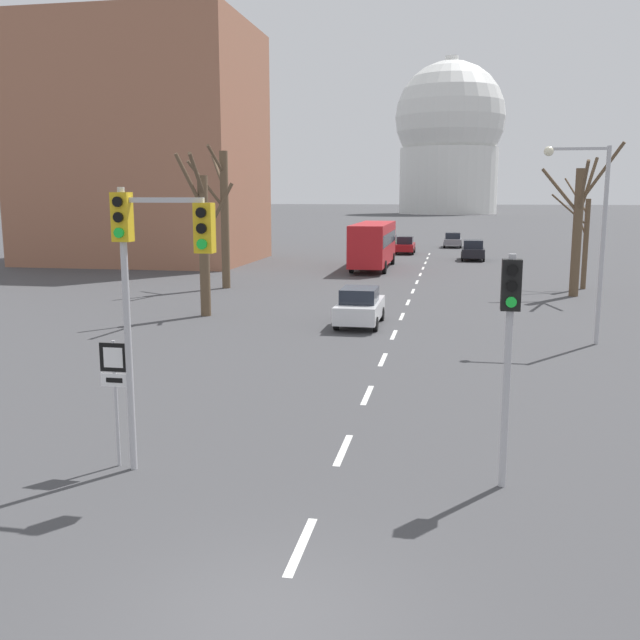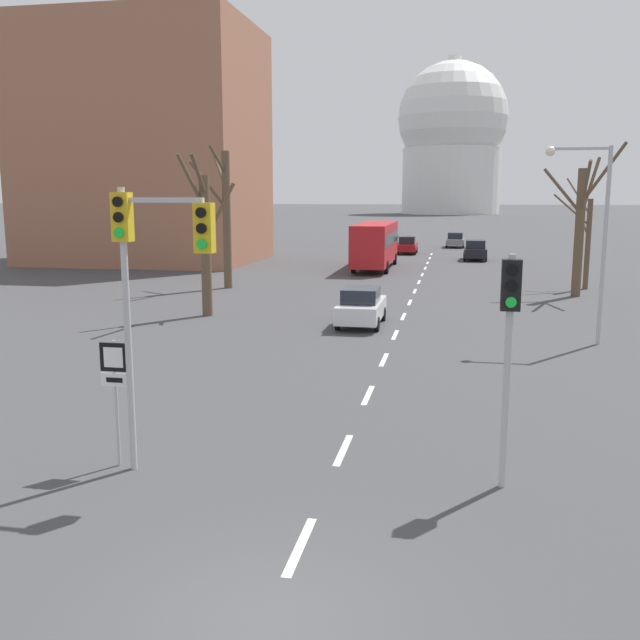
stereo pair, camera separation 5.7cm
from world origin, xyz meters
The scene contains 31 objects.
ground_plane centered at (0.00, 0.00, 0.00)m, with size 800.00×800.00×0.00m, color #424244.
lane_stripe_0 centered at (0.00, 2.08, 0.00)m, with size 0.16×2.00×0.01m, color silver.
lane_stripe_1 centered at (0.00, 6.58, 0.00)m, with size 0.16×2.00×0.01m, color silver.
lane_stripe_2 centered at (0.00, 11.08, 0.00)m, with size 0.16×2.00×0.01m, color silver.
lane_stripe_3 centered at (0.00, 15.58, 0.00)m, with size 0.16×2.00×0.01m, color silver.
lane_stripe_4 centered at (0.00, 20.08, 0.00)m, with size 0.16×2.00×0.01m, color silver.
lane_stripe_5 centered at (0.00, 24.58, 0.00)m, with size 0.16×2.00×0.01m, color silver.
lane_stripe_6 centered at (0.00, 29.08, 0.00)m, with size 0.16×2.00×0.01m, color silver.
lane_stripe_7 centered at (0.00, 33.58, 0.00)m, with size 0.16×2.00×0.01m, color silver.
lane_stripe_8 centered at (0.00, 38.08, 0.00)m, with size 0.16×2.00×0.01m, color silver.
lane_stripe_9 centered at (0.00, 42.58, 0.00)m, with size 0.16×2.00×0.01m, color silver.
lane_stripe_10 centered at (0.00, 47.08, 0.00)m, with size 0.16×2.00×0.01m, color silver.
lane_stripe_11 centered at (0.00, 51.58, 0.00)m, with size 0.16×2.00×0.01m, color silver.
lane_stripe_12 centered at (0.00, 56.08, 0.00)m, with size 0.16×2.00×0.01m, color silver.
lane_stripe_13 centered at (0.00, 60.58, 0.00)m, with size 0.16×2.00×0.01m, color silver.
traffic_signal_near_left centered at (-3.56, 4.67, 4.39)m, with size 2.05×0.34×5.79m.
traffic_signal_near_right centered at (3.37, 5.17, 3.19)m, with size 0.36×0.34×4.56m.
route_sign_post centered at (-4.51, 4.78, 1.85)m, with size 0.60×0.08×2.70m.
street_lamp_right centered at (7.29, 19.69, 4.63)m, with size 2.38×0.36×7.40m.
sedan_near_left centered at (2.15, 69.83, 0.80)m, with size 1.91×4.02×1.60m.
sedan_near_right centered at (-1.65, 21.95, 0.83)m, with size 1.84×4.25×1.67m.
sedan_mid_centre centered at (-4.37, 65.54, 0.79)m, with size 1.91×4.04×1.54m.
sedan_far_left centered at (-2.31, 60.43, 0.83)m, with size 1.80×4.07×1.68m.
sedan_far_right centered at (3.93, 54.73, 0.87)m, with size 1.97×4.15×1.75m.
city_bus centered at (-3.77, 45.85, 2.05)m, with size 2.66×10.80×3.48m.
bare_tree_left_near centered at (-9.09, 23.06, 3.61)m, with size 2.27×2.92×7.48m.
bare_tree_right_near centered at (9.95, 36.59, 3.02)m, with size 2.37×2.61×6.66m.
bare_tree_left_far centered at (-11.37, 32.88, 4.42)m, with size 1.80×3.98×8.46m.
bare_tree_right_far centered at (9.02, 33.11, 4.04)m, with size 4.07×3.56×8.41m.
capitol_dome centered at (0.00, 207.10, 21.62)m, with size 31.43×31.43×44.40m.
apartment_block_left centered at (-23.37, 48.83, 9.65)m, with size 18.00×14.00×19.29m, color #9E664C.
Camera 2 is at (2.35, -8.44, 5.65)m, focal length 40.00 mm.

